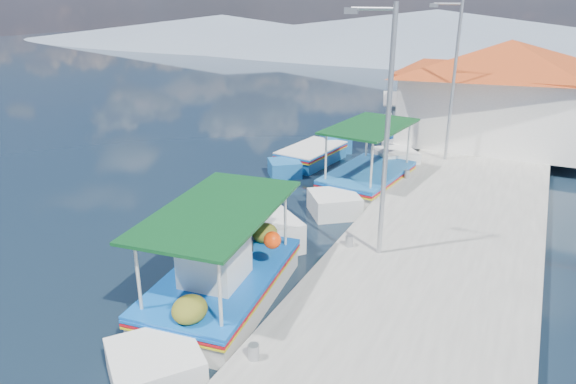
% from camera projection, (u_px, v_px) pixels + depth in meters
% --- Properties ---
extents(ground, '(160.00, 160.00, 0.00)m').
position_uv_depth(ground, '(185.00, 265.00, 13.57)').
color(ground, black).
rests_on(ground, ground).
extents(quay, '(5.00, 44.00, 0.50)m').
position_uv_depth(quay, '(457.00, 215.00, 16.08)').
color(quay, '#A7A59C').
rests_on(quay, ground).
extents(bollards, '(0.20, 17.20, 0.30)m').
position_uv_depth(bollards, '(385.00, 200.00, 16.17)').
color(bollards, '#A5A8AD').
rests_on(bollards, quay).
extents(main_caique, '(2.90, 7.82, 2.60)m').
position_uv_depth(main_caique, '(225.00, 281.00, 11.84)').
color(main_caique, silver).
rests_on(main_caique, ground).
extents(caique_green_canopy, '(2.68, 7.16, 2.70)m').
position_uv_depth(caique_green_canopy, '(368.00, 180.00, 18.69)').
color(caique_green_canopy, silver).
rests_on(caique_green_canopy, ground).
extents(caique_blue_hull, '(2.18, 5.77, 1.03)m').
position_uv_depth(caique_blue_hull, '(312.00, 156.00, 21.92)').
color(caique_blue_hull, '#1B5FA2').
rests_on(caique_blue_hull, ground).
extents(caique_far, '(3.17, 6.43, 2.34)m').
position_uv_depth(caique_far, '(403.00, 133.00, 25.05)').
color(caique_far, silver).
rests_on(caique_far, ground).
extents(harbor_building, '(10.49, 10.49, 4.40)m').
position_uv_depth(harbor_building, '(505.00, 90.00, 22.62)').
color(harbor_building, white).
rests_on(harbor_building, quay).
extents(lamp_post_near, '(1.21, 0.14, 6.00)m').
position_uv_depth(lamp_post_near, '(384.00, 123.00, 12.02)').
color(lamp_post_near, '#A5A8AD').
rests_on(lamp_post_near, quay).
extents(lamp_post_far, '(1.21, 0.14, 6.00)m').
position_uv_depth(lamp_post_far, '(452.00, 74.00, 19.58)').
color(lamp_post_far, '#A5A8AD').
rests_on(lamp_post_far, quay).
extents(mountain_ridge, '(171.40, 96.00, 5.50)m').
position_uv_depth(mountain_ridge, '(540.00, 41.00, 57.15)').
color(mountain_ridge, slate).
rests_on(mountain_ridge, ground).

